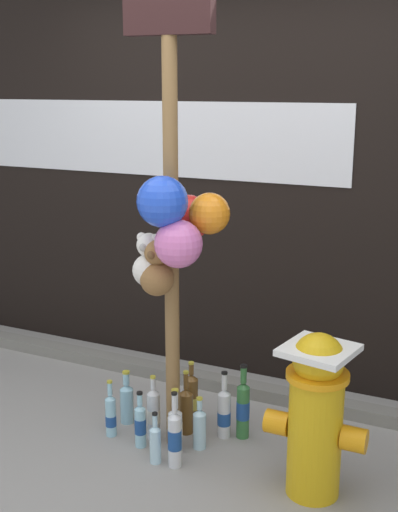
{
  "coord_description": "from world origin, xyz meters",
  "views": [
    {
      "loc": [
        1.53,
        -2.4,
        1.9
      ],
      "look_at": [
        0.18,
        0.49,
        1.07
      ],
      "focal_mm": 46.33,
      "sensor_mm": 36.0,
      "label": 1
    }
  ],
  "objects_px": {
    "bottle_9": "(140,424)",
    "bottle_11": "(155,442)",
    "fire_hydrant": "(316,412)",
    "bottle_5": "(127,401)",
    "bottle_3": "(154,413)",
    "bottle_6": "(224,412)",
    "memorial_post": "(174,199)",
    "bottle_2": "(243,408)",
    "bottle_7": "(186,409)",
    "bottle_1": "(175,427)",
    "bottle_4": "(200,427)",
    "bottle_10": "(111,415)",
    "bottle_8": "(191,398)",
    "bottle_0": "(175,438)"
  },
  "relations": [
    {
      "from": "bottle_4",
      "to": "bottle_10",
      "type": "bearing_deg",
      "value": -169.85
    },
    {
      "from": "bottle_0",
      "to": "bottle_6",
      "type": "height_order",
      "value": "bottle_0"
    },
    {
      "from": "bottle_2",
      "to": "bottle_11",
      "type": "xyz_separation_m",
      "value": [
        -0.32,
        -0.43,
        -0.06
      ]
    },
    {
      "from": "bottle_6",
      "to": "bottle_9",
      "type": "bearing_deg",
      "value": -142.28
    },
    {
      "from": "bottle_0",
      "to": "bottle_8",
      "type": "distance_m",
      "value": 0.47
    },
    {
      "from": "bottle_8",
      "to": "bottle_9",
      "type": "relative_size",
      "value": 1.16
    },
    {
      "from": "bottle_5",
      "to": "bottle_8",
      "type": "bearing_deg",
      "value": 26.75
    },
    {
      "from": "fire_hydrant",
      "to": "bottle_2",
      "type": "height_order",
      "value": "fire_hydrant"
    },
    {
      "from": "bottle_10",
      "to": "fire_hydrant",
      "type": "bearing_deg",
      "value": -2.12
    },
    {
      "from": "bottle_7",
      "to": "bottle_10",
      "type": "height_order",
      "value": "bottle_7"
    },
    {
      "from": "bottle_5",
      "to": "bottle_6",
      "type": "xyz_separation_m",
      "value": [
        0.57,
        0.09,
        0.01
      ]
    },
    {
      "from": "bottle_4",
      "to": "bottle_9",
      "type": "relative_size",
      "value": 0.93
    },
    {
      "from": "bottle_8",
      "to": "bottle_11",
      "type": "bearing_deg",
      "value": -87.62
    },
    {
      "from": "bottle_0",
      "to": "bottle_9",
      "type": "distance_m",
      "value": 0.27
    },
    {
      "from": "memorial_post",
      "to": "bottle_3",
      "type": "height_order",
      "value": "memorial_post"
    },
    {
      "from": "bottle_0",
      "to": "bottle_9",
      "type": "height_order",
      "value": "bottle_0"
    },
    {
      "from": "bottle_1",
      "to": "bottle_8",
      "type": "height_order",
      "value": "bottle_8"
    },
    {
      "from": "bottle_6",
      "to": "bottle_7",
      "type": "relative_size",
      "value": 1.04
    },
    {
      "from": "bottle_9",
      "to": "bottle_1",
      "type": "bearing_deg",
      "value": 11.72
    },
    {
      "from": "bottle_2",
      "to": "bottle_5",
      "type": "bearing_deg",
      "value": -169.1
    },
    {
      "from": "bottle_5",
      "to": "bottle_7",
      "type": "relative_size",
      "value": 0.85
    },
    {
      "from": "fire_hydrant",
      "to": "bottle_4",
      "type": "relative_size",
      "value": 2.74
    },
    {
      "from": "bottle_5",
      "to": "bottle_10",
      "type": "distance_m",
      "value": 0.17
    },
    {
      "from": "bottle_0",
      "to": "bottle_7",
      "type": "height_order",
      "value": "bottle_0"
    },
    {
      "from": "fire_hydrant",
      "to": "bottle_6",
      "type": "bearing_deg",
      "value": 153.09
    },
    {
      "from": "bottle_3",
      "to": "bottle_6",
      "type": "distance_m",
      "value": 0.39
    },
    {
      "from": "bottle_4",
      "to": "bottle_11",
      "type": "bearing_deg",
      "value": -123.15
    },
    {
      "from": "bottle_0",
      "to": "bottle_2",
      "type": "distance_m",
      "value": 0.47
    },
    {
      "from": "bottle_1",
      "to": "bottle_2",
      "type": "bearing_deg",
      "value": 46.21
    },
    {
      "from": "bottle_4",
      "to": "bottle_11",
      "type": "relative_size",
      "value": 1.05
    },
    {
      "from": "fire_hydrant",
      "to": "bottle_4",
      "type": "xyz_separation_m",
      "value": [
        -0.66,
        0.13,
        -0.3
      ]
    },
    {
      "from": "bottle_4",
      "to": "bottle_5",
      "type": "relative_size",
      "value": 0.93
    },
    {
      "from": "bottle_7",
      "to": "bottle_1",
      "type": "bearing_deg",
      "value": -80.78
    },
    {
      "from": "bottle_1",
      "to": "bottle_6",
      "type": "relative_size",
      "value": 0.92
    },
    {
      "from": "fire_hydrant",
      "to": "bottle_5",
      "type": "height_order",
      "value": "fire_hydrant"
    },
    {
      "from": "bottle_9",
      "to": "bottle_11",
      "type": "height_order",
      "value": "bottle_9"
    },
    {
      "from": "bottle_2",
      "to": "bottle_8",
      "type": "xyz_separation_m",
      "value": [
        -0.34,
        0.04,
        -0.03
      ]
    },
    {
      "from": "memorial_post",
      "to": "bottle_2",
      "type": "xyz_separation_m",
      "value": [
        0.28,
        0.26,
        -1.19
      ]
    },
    {
      "from": "bottle_8",
      "to": "bottle_10",
      "type": "relative_size",
      "value": 1.12
    },
    {
      "from": "memorial_post",
      "to": "bottle_2",
      "type": "relative_size",
      "value": 5.77
    },
    {
      "from": "memorial_post",
      "to": "bottle_3",
      "type": "xyz_separation_m",
      "value": [
        -0.16,
        0.04,
        -1.21
      ]
    },
    {
      "from": "bottle_9",
      "to": "bottle_11",
      "type": "bearing_deg",
      "value": -35.22
    },
    {
      "from": "bottle_2",
      "to": "bottle_3",
      "type": "height_order",
      "value": "bottle_2"
    },
    {
      "from": "bottle_0",
      "to": "bottle_7",
      "type": "xyz_separation_m",
      "value": [
        -0.1,
        0.33,
        -0.02
      ]
    },
    {
      "from": "bottle_2",
      "to": "bottle_4",
      "type": "bearing_deg",
      "value": -129.37
    },
    {
      "from": "bottle_1",
      "to": "bottle_9",
      "type": "bearing_deg",
      "value": -168.28
    },
    {
      "from": "bottle_3",
      "to": "bottle_8",
      "type": "bearing_deg",
      "value": 67.5
    },
    {
      "from": "bottle_1",
      "to": "bottle_2",
      "type": "height_order",
      "value": "bottle_2"
    },
    {
      "from": "memorial_post",
      "to": "bottle_10",
      "type": "relative_size",
      "value": 7.51
    },
    {
      "from": "bottle_6",
      "to": "bottle_10",
      "type": "distance_m",
      "value": 0.63
    }
  ]
}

